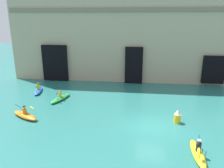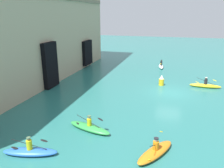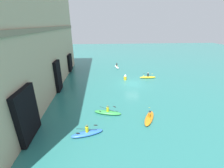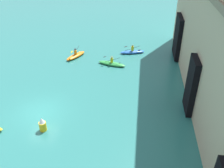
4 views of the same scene
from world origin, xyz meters
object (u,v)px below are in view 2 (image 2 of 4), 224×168
Objects in this scene: kayak_orange at (155,151)px; kayak_blue at (30,151)px; marker_buoy at (161,81)px; kayak_green at (89,127)px; kayak_white at (161,66)px; kayak_yellow at (205,85)px.

kayak_orange is 7.32m from kayak_blue.
marker_buoy is (13.51, 0.69, 0.33)m from kayak_orange.
kayak_green is 12.60m from marker_buoy.
kayak_orange is at bearing -177.07° from marker_buoy.
marker_buoy is at bearing 31.60° from kayak_orange.
kayak_blue reaches higher than kayak_green.
kayak_white is at bearing 32.26° from kayak_orange.
marker_buoy reaches higher than kayak_green.
kayak_blue is 16.79m from marker_buoy.
marker_buoy is at bearing 85.97° from kayak_green.
kayak_yellow is 1.06× the size of kayak_white.
kayak_orange is 1.02× the size of kayak_white.
kayak_white is (22.52, 1.41, -0.00)m from kayak_orange.
kayak_white is at bearing 4.56° from marker_buoy.
kayak_yellow is 1.01× the size of kayak_blue.
kayak_green is 2.84× the size of marker_buoy.
kayak_yellow is 4.84m from marker_buoy.
kayak_green is at bearing -125.11° from kayak_yellow.
kayak_yellow reaches higher than kayak_white.
kayak_green is 1.04× the size of kayak_yellow.
kayak_orange is at bearing 1.63° from kayak_blue.
kayak_white reaches higher than kayak_blue.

